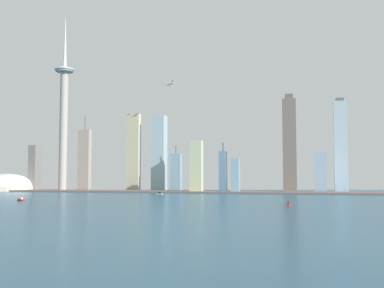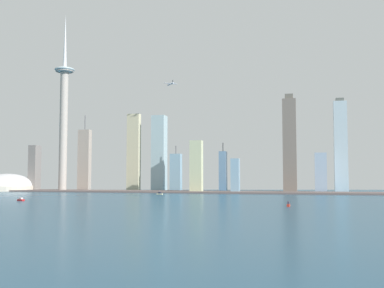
{
  "view_description": "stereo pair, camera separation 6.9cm",
  "coord_description": "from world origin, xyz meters",
  "px_view_note": "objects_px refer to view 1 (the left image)",
  "views": [
    {
      "loc": [
        243.14,
        -381.99,
        29.57
      ],
      "look_at": [
        43.07,
        395.94,
        85.4
      ],
      "focal_mm": 43.21,
      "sensor_mm": 36.0,
      "label": 1
    },
    {
      "loc": [
        243.2,
        -381.97,
        29.57
      ],
      "look_at": [
        43.07,
        395.94,
        85.4
      ],
      "focal_mm": 43.21,
      "sensor_mm": 36.0,
      "label": 2
    }
  ],
  "objects_px": {
    "skyscraper_8": "(176,173)",
    "airplane": "(170,84)",
    "skyscraper_2": "(341,146)",
    "skyscraper_4": "(321,173)",
    "skyscraper_6": "(223,171)",
    "skyscraper_0": "(235,176)",
    "skyscraper_5": "(134,152)",
    "skyscraper_10": "(290,145)",
    "boat_0": "(288,205)",
    "boat_1": "(21,200)",
    "skyscraper_1": "(34,168)",
    "skyscraper_9": "(159,153)",
    "stadium_dome": "(7,186)",
    "observation_tower": "(64,110)",
    "boat_2": "(160,193)",
    "skyscraper_7": "(196,166)",
    "skyscraper_3": "(84,160)"
  },
  "relations": [
    {
      "from": "skyscraper_0",
      "to": "boat_2",
      "type": "height_order",
      "value": "skyscraper_0"
    },
    {
      "from": "observation_tower",
      "to": "stadium_dome",
      "type": "distance_m",
      "value": 190.81
    },
    {
      "from": "skyscraper_6",
      "to": "skyscraper_9",
      "type": "distance_m",
      "value": 135.69
    },
    {
      "from": "boat_1",
      "to": "skyscraper_8",
      "type": "bearing_deg",
      "value": 97.11
    },
    {
      "from": "skyscraper_10",
      "to": "boat_2",
      "type": "distance_m",
      "value": 249.05
    },
    {
      "from": "stadium_dome",
      "to": "skyscraper_6",
      "type": "xyz_separation_m",
      "value": [
        425.82,
        71.44,
        29.41
      ]
    },
    {
      "from": "stadium_dome",
      "to": "skyscraper_8",
      "type": "relative_size",
      "value": 1.2
    },
    {
      "from": "skyscraper_3",
      "to": "skyscraper_5",
      "type": "bearing_deg",
      "value": 16.77
    },
    {
      "from": "stadium_dome",
      "to": "skyscraper_0",
      "type": "bearing_deg",
      "value": 0.92
    },
    {
      "from": "skyscraper_9",
      "to": "skyscraper_10",
      "type": "bearing_deg",
      "value": -10.67
    },
    {
      "from": "stadium_dome",
      "to": "skyscraper_4",
      "type": "bearing_deg",
      "value": 5.09
    },
    {
      "from": "skyscraper_8",
      "to": "boat_2",
      "type": "relative_size",
      "value": 8.11
    },
    {
      "from": "skyscraper_2",
      "to": "boat_0",
      "type": "height_order",
      "value": "skyscraper_2"
    },
    {
      "from": "skyscraper_6",
      "to": "skyscraper_1",
      "type": "bearing_deg",
      "value": -172.6
    },
    {
      "from": "stadium_dome",
      "to": "skyscraper_4",
      "type": "distance_m",
      "value": 610.0
    },
    {
      "from": "boat_0",
      "to": "boat_1",
      "type": "xyz_separation_m",
      "value": [
        -314.79,
        25.42,
        -0.39
      ]
    },
    {
      "from": "skyscraper_3",
      "to": "airplane",
      "type": "relative_size",
      "value": 6.87
    },
    {
      "from": "boat_0",
      "to": "skyscraper_1",
      "type": "bearing_deg",
      "value": -120.27
    },
    {
      "from": "observation_tower",
      "to": "skyscraper_7",
      "type": "distance_m",
      "value": 301.19
    },
    {
      "from": "skyscraper_3",
      "to": "boat_2",
      "type": "distance_m",
      "value": 256.13
    },
    {
      "from": "boat_1",
      "to": "skyscraper_0",
      "type": "bearing_deg",
      "value": 77.99
    },
    {
      "from": "skyscraper_8",
      "to": "airplane",
      "type": "height_order",
      "value": "airplane"
    },
    {
      "from": "boat_2",
      "to": "airplane",
      "type": "distance_m",
      "value": 243.5
    },
    {
      "from": "skyscraper_8",
      "to": "observation_tower",
      "type": "bearing_deg",
      "value": -172.55
    },
    {
      "from": "observation_tower",
      "to": "stadium_dome",
      "type": "height_order",
      "value": "observation_tower"
    },
    {
      "from": "skyscraper_0",
      "to": "airplane",
      "type": "bearing_deg",
      "value": 168.29
    },
    {
      "from": "boat_0",
      "to": "boat_2",
      "type": "bearing_deg",
      "value": -134.42
    },
    {
      "from": "skyscraper_5",
      "to": "boat_0",
      "type": "bearing_deg",
      "value": -51.96
    },
    {
      "from": "skyscraper_2",
      "to": "skyscraper_8",
      "type": "bearing_deg",
      "value": -172.97
    },
    {
      "from": "skyscraper_4",
      "to": "airplane",
      "type": "relative_size",
      "value": 3.21
    },
    {
      "from": "skyscraper_4",
      "to": "skyscraper_6",
      "type": "relative_size",
      "value": 0.76
    },
    {
      "from": "skyscraper_8",
      "to": "boat_2",
      "type": "distance_m",
      "value": 145.88
    },
    {
      "from": "skyscraper_4",
      "to": "airplane",
      "type": "xyz_separation_m",
      "value": [
        -276.28,
        -19.92,
        171.05
      ]
    },
    {
      "from": "skyscraper_7",
      "to": "boat_0",
      "type": "xyz_separation_m",
      "value": [
        177.14,
        -342.93,
        -44.83
      ]
    },
    {
      "from": "skyscraper_0",
      "to": "skyscraper_5",
      "type": "height_order",
      "value": "skyscraper_5"
    },
    {
      "from": "boat_0",
      "to": "skyscraper_5",
      "type": "bearing_deg",
      "value": -137.07
    },
    {
      "from": "stadium_dome",
      "to": "skyscraper_5",
      "type": "distance_m",
      "value": 261.0
    },
    {
      "from": "skyscraper_8",
      "to": "skyscraper_7",
      "type": "bearing_deg",
      "value": -42.75
    },
    {
      "from": "skyscraper_0",
      "to": "skyscraper_3",
      "type": "bearing_deg",
      "value": 173.4
    },
    {
      "from": "skyscraper_5",
      "to": "skyscraper_6",
      "type": "distance_m",
      "value": 188.81
    },
    {
      "from": "stadium_dome",
      "to": "skyscraper_2",
      "type": "distance_m",
      "value": 653.72
    },
    {
      "from": "stadium_dome",
      "to": "skyscraper_9",
      "type": "bearing_deg",
      "value": 14.05
    },
    {
      "from": "observation_tower",
      "to": "boat_1",
      "type": "height_order",
      "value": "observation_tower"
    },
    {
      "from": "skyscraper_10",
      "to": "skyscraper_6",
      "type": "bearing_deg",
      "value": 160.18
    },
    {
      "from": "skyscraper_10",
      "to": "boat_0",
      "type": "distance_m",
      "value": 380.16
    },
    {
      "from": "skyscraper_1",
      "to": "skyscraper_9",
      "type": "bearing_deg",
      "value": 11.75
    },
    {
      "from": "skyscraper_2",
      "to": "boat_2",
      "type": "bearing_deg",
      "value": -148.46
    },
    {
      "from": "stadium_dome",
      "to": "skyscraper_5",
      "type": "bearing_deg",
      "value": 16.69
    },
    {
      "from": "skyscraper_0",
      "to": "skyscraper_1",
      "type": "bearing_deg",
      "value": 177.96
    },
    {
      "from": "observation_tower",
      "to": "skyscraper_4",
      "type": "bearing_deg",
      "value": 4.37
    }
  ]
}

